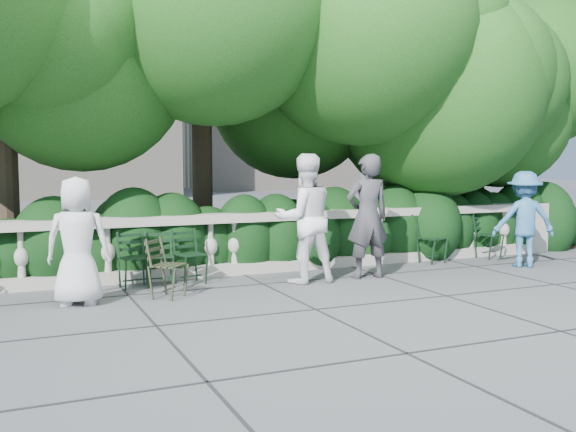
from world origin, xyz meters
name	(u,v)px	position (x,y,z in m)	size (l,w,h in m)	color
ground	(316,291)	(0.00, 0.00, 0.00)	(90.00, 90.00, 0.00)	#4A4B51
balustrade	(269,243)	(0.00, 1.80, 0.49)	(12.00, 0.44, 1.00)	#9E998E
shrub_hedge	(245,261)	(0.00, 3.00, 0.00)	(15.00, 2.60, 1.70)	black
tree_canopy	(274,48)	(0.69, 3.19, 3.96)	(15.04, 6.52, 6.78)	#3F3023
chair_a	(138,290)	(-2.31, 1.15, 0.00)	(0.44, 0.48, 0.84)	black
chair_c	(161,288)	(-1.98, 1.13, 0.00)	(0.44, 0.48, 0.84)	black
chair_d	(195,285)	(-1.46, 1.12, 0.00)	(0.44, 0.48, 0.84)	black
chair_e	(495,259)	(4.43, 1.34, 0.00)	(0.44, 0.48, 0.84)	black
chair_f	(438,264)	(3.09, 1.30, 0.00)	(0.44, 0.48, 0.84)	black
chair_weathered	(178,299)	(-1.92, 0.33, 0.00)	(0.44, 0.48, 0.84)	black
person_businessman	(78,241)	(-3.18, 0.49, 0.83)	(0.81, 0.53, 1.66)	silver
person_woman_grey	(368,216)	(1.20, 0.62, 0.98)	(0.72, 0.47, 1.96)	#39383D
person_casual_man	(305,218)	(0.14, 0.70, 0.98)	(0.95, 0.74, 1.96)	white
person_older_blue	(524,219)	(4.25, 0.45, 0.84)	(1.08, 0.62, 1.67)	teal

